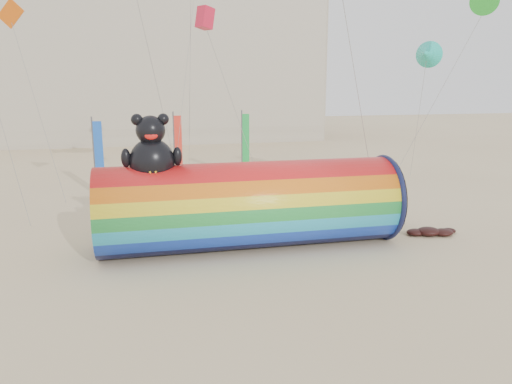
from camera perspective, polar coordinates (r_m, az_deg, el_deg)
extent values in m
plane|color=#CCB58C|center=(22.25, -0.38, -6.93)|extent=(160.00, 160.00, 0.00)
cube|color=#B7AD99|center=(66.90, -20.11, 14.10)|extent=(60.00, 15.00, 20.00)
cube|color=#28303D|center=(59.42, -20.99, 14.79)|extent=(59.50, 0.12, 17.00)
cylinder|color=red|center=(22.52, -0.69, -1.49)|extent=(13.42, 3.91, 3.91)
torus|color=#0F1438|center=(24.75, 14.34, -0.60)|extent=(0.27, 4.10, 4.10)
cylinder|color=black|center=(24.82, 14.66, -0.58)|extent=(0.07, 3.87, 3.87)
ellipsoid|color=black|center=(21.60, -11.80, 3.38)|extent=(1.91, 1.71, 2.01)
ellipsoid|color=yellow|center=(21.01, -11.74, 2.82)|extent=(0.98, 0.43, 0.86)
sphere|color=black|center=(21.43, -11.96, 6.92)|extent=(1.23, 1.23, 1.23)
sphere|color=black|center=(21.39, -13.46, 8.04)|extent=(0.49, 0.49, 0.49)
sphere|color=black|center=(21.41, -10.57, 8.18)|extent=(0.49, 0.49, 0.49)
ellipsoid|color=red|center=(20.95, -11.90, 6.34)|extent=(0.54, 0.20, 0.34)
ellipsoid|color=black|center=(21.46, -14.66, 3.78)|extent=(0.40, 0.40, 0.81)
ellipsoid|color=black|center=(21.50, -8.98, 4.06)|extent=(0.40, 0.40, 0.81)
imported|color=slate|center=(27.40, 16.34, -1.89)|extent=(0.60, 0.40, 1.64)
ellipsoid|color=#360E09|center=(25.99, 19.10, -4.28)|extent=(1.17, 0.99, 0.41)
ellipsoid|color=#360E09|center=(26.21, 20.62, -4.33)|extent=(0.99, 0.84, 0.34)
ellipsoid|color=#360E09|center=(25.81, 17.78, -4.40)|extent=(0.91, 0.77, 0.32)
ellipsoid|color=#360E09|center=(26.49, 19.18, -4.13)|extent=(0.78, 0.66, 0.27)
ellipsoid|color=#360E09|center=(26.74, 21.16, -4.15)|extent=(0.73, 0.62, 0.25)
cylinder|color=#59595E|center=(34.03, -18.01, 3.83)|extent=(0.10, 0.10, 5.20)
cube|color=blue|center=(34.00, -17.50, 3.94)|extent=(0.56, 0.06, 4.50)
cylinder|color=#59595E|center=(37.98, -9.33, 5.14)|extent=(0.10, 0.10, 5.20)
cube|color=red|center=(38.00, -8.87, 5.24)|extent=(0.56, 0.06, 4.50)
cylinder|color=#59595E|center=(39.41, -1.62, 5.58)|extent=(0.10, 0.10, 5.20)
cube|color=green|center=(39.47, -1.18, 5.66)|extent=(0.56, 0.06, 4.50)
cube|color=#DE560B|center=(29.50, -26.24, 17.84)|extent=(0.88, 0.06, 1.23)
cone|color=green|center=(30.74, 24.73, 19.06)|extent=(1.47, 1.47, 1.32)
cube|color=red|center=(29.09, -5.85, 19.19)|extent=(0.71, 0.71, 1.14)
cone|color=#17BFA7|center=(32.39, 18.94, 14.70)|extent=(1.59, 1.59, 1.43)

